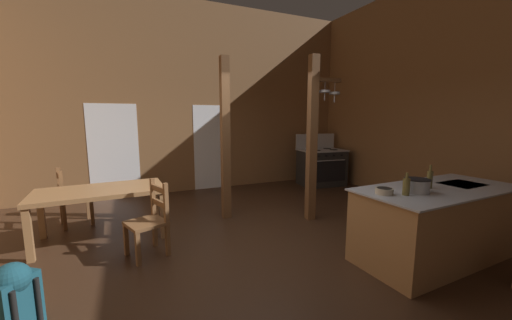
% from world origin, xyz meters
% --- Properties ---
extents(ground_plane, '(8.63, 7.92, 0.10)m').
position_xyz_m(ground_plane, '(0.00, 0.00, -0.05)').
color(ground_plane, '#382316').
extents(wall_back, '(8.63, 0.14, 4.42)m').
position_xyz_m(wall_back, '(0.00, 3.63, 2.21)').
color(wall_back, brown).
rests_on(wall_back, ground_plane).
extents(wall_right, '(0.14, 7.92, 4.42)m').
position_xyz_m(wall_right, '(3.98, 0.00, 2.21)').
color(wall_right, brown).
rests_on(wall_right, ground_plane).
extents(glazed_door_back_left, '(1.00, 0.01, 2.05)m').
position_xyz_m(glazed_door_back_left, '(-1.76, 3.56, 1.02)').
color(glazed_door_back_left, white).
rests_on(glazed_door_back_left, ground_plane).
extents(glazed_panel_back_right, '(0.84, 0.01, 2.05)m').
position_xyz_m(glazed_panel_back_right, '(0.39, 3.56, 1.02)').
color(glazed_panel_back_right, white).
rests_on(glazed_panel_back_right, ground_plane).
extents(kitchen_island, '(2.20, 1.04, 0.90)m').
position_xyz_m(kitchen_island, '(2.00, -1.13, 0.45)').
color(kitchen_island, '#9E7044').
rests_on(kitchen_island, ground_plane).
extents(stove_range, '(1.22, 0.92, 1.32)m').
position_xyz_m(stove_range, '(3.13, 2.75, 0.48)').
color(stove_range, black).
rests_on(stove_range, ground_plane).
extents(support_post_with_pot_rack, '(0.58, 0.22, 2.77)m').
position_xyz_m(support_post_with_pot_rack, '(1.39, 0.68, 1.46)').
color(support_post_with_pot_rack, brown).
rests_on(support_post_with_pot_rack, ground_plane).
extents(support_post_center, '(0.14, 0.14, 2.77)m').
position_xyz_m(support_post_center, '(0.06, 1.36, 1.38)').
color(support_post_center, brown).
rests_on(support_post_center, ground_plane).
extents(dining_table, '(1.75, 0.99, 0.74)m').
position_xyz_m(dining_table, '(-1.87, 1.23, 0.65)').
color(dining_table, '#9E7044').
rests_on(dining_table, ground_plane).
extents(ladderback_chair_near_window, '(0.56, 0.56, 0.95)m').
position_xyz_m(ladderback_chair_near_window, '(-1.27, 0.42, 0.45)').
color(ladderback_chair_near_window, brown).
rests_on(ladderback_chair_near_window, ground_plane).
extents(ladderback_chair_by_post, '(0.54, 0.54, 0.95)m').
position_xyz_m(ladderback_chair_by_post, '(-2.36, 2.02, 0.45)').
color(ladderback_chair_by_post, brown).
rests_on(ladderback_chair_by_post, ground_plane).
extents(backpack, '(0.39, 0.39, 0.60)m').
position_xyz_m(backpack, '(-2.39, -0.59, 0.31)').
color(backpack, '#194756').
rests_on(backpack, ground_plane).
extents(stockpot_on_counter, '(0.35, 0.28, 0.16)m').
position_xyz_m(stockpot_on_counter, '(1.53, -1.16, 0.98)').
color(stockpot_on_counter, '#A8AAB2').
rests_on(stockpot_on_counter, kitchen_island).
extents(mixing_bowl_on_counter, '(0.19, 0.19, 0.07)m').
position_xyz_m(mixing_bowl_on_counter, '(1.13, -1.07, 0.94)').
color(mixing_bowl_on_counter, '#B2A893').
rests_on(mixing_bowl_on_counter, kitchen_island).
extents(bottle_tall_on_counter, '(0.06, 0.06, 0.28)m').
position_xyz_m(bottle_tall_on_counter, '(1.85, -1.09, 1.02)').
color(bottle_tall_on_counter, brown).
rests_on(bottle_tall_on_counter, kitchen_island).
extents(bottle_short_on_counter, '(0.08, 0.08, 0.25)m').
position_xyz_m(bottle_short_on_counter, '(1.31, -1.20, 1.00)').
color(bottle_short_on_counter, brown).
rests_on(bottle_short_on_counter, kitchen_island).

